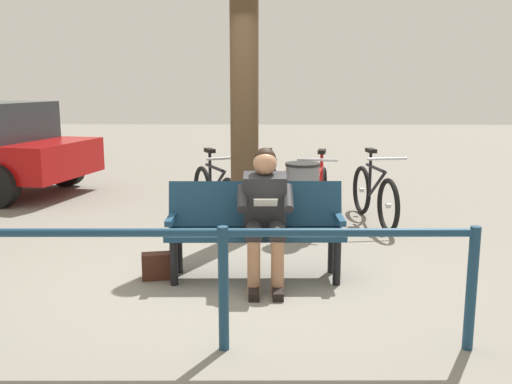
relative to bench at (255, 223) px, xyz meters
name	(u,v)px	position (x,y,z in m)	size (l,w,h in m)	color
ground_plane	(229,280)	(0.24, 0.14, -0.51)	(40.00, 40.00, 0.00)	slate
bench	(255,223)	(0.00, 0.00, 0.00)	(1.61, 0.52, 0.87)	navy
person_reading	(265,210)	(-0.09, 0.16, 0.16)	(0.50, 0.77, 1.20)	#262628
handbag	(159,266)	(0.88, 0.10, -0.39)	(0.30, 0.14, 0.24)	#3F1E14
tree_trunk	(244,102)	(0.15, -1.32, 1.05)	(0.32, 0.32, 3.11)	#4C3823
litter_bin	(302,201)	(-0.51, -1.34, -0.07)	(0.40, 0.40, 0.87)	slate
bicycle_orange	(374,195)	(-1.47, -2.08, -0.15)	(0.48, 1.67, 0.94)	black
bicycle_purple	(320,197)	(-0.77, -1.96, -0.15)	(0.49, 1.66, 0.94)	black
bicycle_silver	(264,195)	(-0.07, -2.04, -0.15)	(0.51, 1.66, 0.94)	black
bicycle_blue	(215,195)	(0.56, -2.06, -0.15)	(0.77, 1.55, 0.94)	black
railing_fence	(223,264)	(0.18, 1.50, 0.09)	(3.35, 0.14, 0.85)	navy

